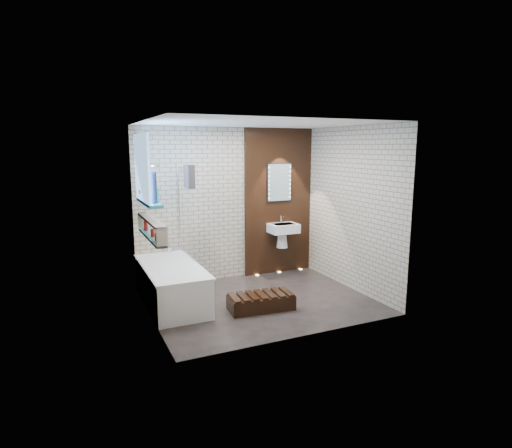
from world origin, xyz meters
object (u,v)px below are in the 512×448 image
bathtub (171,285)px  bath_screen (185,212)px  walnut_step (261,302)px  led_mirror (279,182)px  washbasin (283,231)px

bathtub → bath_screen: bearing=51.1°
bath_screen → walnut_step: bearing=-58.0°
bathtub → bath_screen: size_ratio=1.24×
bath_screen → led_mirror: (1.82, 0.34, 0.37)m
bathtub → bath_screen: (0.35, 0.44, 0.99)m
bath_screen → walnut_step: bath_screen is taller
bath_screen → led_mirror: bearing=10.7°
bathtub → led_mirror: size_ratio=2.49×
walnut_step → washbasin: bearing=51.9°
led_mirror → walnut_step: 2.43m
washbasin → led_mirror: led_mirror is taller
bathtub → led_mirror: bearing=19.8°
bathtub → led_mirror: 2.68m
bath_screen → walnut_step: (0.74, -1.19, -1.18)m
bathtub → led_mirror: (2.17, 0.78, 1.36)m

